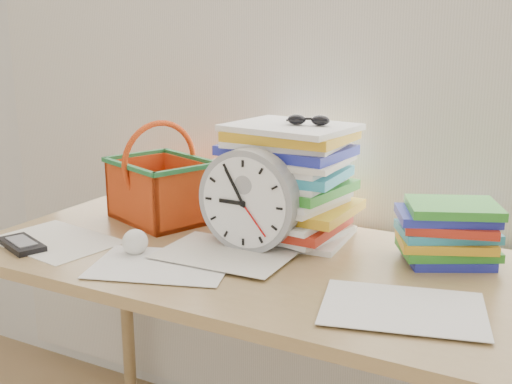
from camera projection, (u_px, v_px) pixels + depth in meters
The scene contains 10 objects.
curtain at pixel (311, 28), 1.79m from camera, with size 2.40×0.01×2.50m, color silver.
desk at pixel (246, 282), 1.62m from camera, with size 1.40×0.70×0.75m.
paper_stack at pixel (286, 182), 1.71m from camera, with size 0.35×0.28×0.31m, color white, non-canonical shape.
clock at pixel (249, 201), 1.60m from camera, with size 0.26×0.26×0.05m, color gray.
sunglasses at pixel (308, 120), 1.65m from camera, with size 0.13×0.11×0.03m, color black, non-canonical shape.
book_stack at pixel (450, 233), 1.53m from camera, with size 0.25×0.19×0.15m, color white, non-canonical shape.
basket at pixel (160, 172), 1.86m from camera, with size 0.29×0.22×0.29m, color #E74E16, non-canonical shape.
crumpled_ball at pixel (135, 242), 1.60m from camera, with size 0.07×0.07×0.07m, color white.
calculator at pixel (22, 244), 1.65m from camera, with size 0.16×0.07×0.02m, color black.
scattered_papers at pixel (246, 252), 1.60m from camera, with size 1.26×0.42×0.02m, color white, non-canonical shape.
Camera 1 is at (0.74, 0.28, 1.30)m, focal length 45.00 mm.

